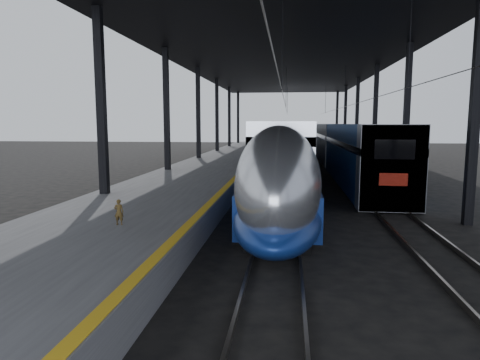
# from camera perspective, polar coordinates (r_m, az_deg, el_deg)

# --- Properties ---
(ground) EXTENTS (160.00, 160.00, 0.00)m
(ground) POSITION_cam_1_polar(r_m,az_deg,el_deg) (13.83, -3.55, -9.68)
(ground) COLOR black
(ground) RESTS_ON ground
(platform) EXTENTS (6.00, 80.00, 1.00)m
(platform) POSITION_cam_1_polar(r_m,az_deg,el_deg) (33.70, -3.45, 1.43)
(platform) COLOR #4C4C4F
(platform) RESTS_ON ground
(yellow_strip) EXTENTS (0.30, 80.00, 0.01)m
(yellow_strip) POSITION_cam_1_polar(r_m,az_deg,el_deg) (33.28, 1.30, 2.23)
(yellow_strip) COLOR gold
(yellow_strip) RESTS_ON platform
(rails) EXTENTS (6.52, 80.00, 0.16)m
(rails) POSITION_cam_1_polar(r_m,az_deg,el_deg) (33.31, 10.24, 0.52)
(rails) COLOR slate
(rails) RESTS_ON ground
(canopy) EXTENTS (18.00, 75.00, 9.47)m
(canopy) POSITION_cam_1_polar(r_m,az_deg,el_deg) (33.38, 5.97, 16.17)
(canopy) COLOR black
(canopy) RESTS_ON ground
(tgv_train) EXTENTS (2.92, 65.20, 4.18)m
(tgv_train) POSITION_cam_1_polar(r_m,az_deg,el_deg) (41.87, 6.12, 4.59)
(tgv_train) COLOR silver
(tgv_train) RESTS_ON ground
(second_train) EXTENTS (2.95, 56.05, 4.06)m
(second_train) POSITION_cam_1_polar(r_m,az_deg,el_deg) (47.22, 12.27, 4.92)
(second_train) COLOR navy
(second_train) RESTS_ON ground
(child) EXTENTS (0.31, 0.21, 0.80)m
(child) POSITION_cam_1_polar(r_m,az_deg,el_deg) (13.65, -15.85, -4.13)
(child) COLOR #503C1A
(child) RESTS_ON platform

